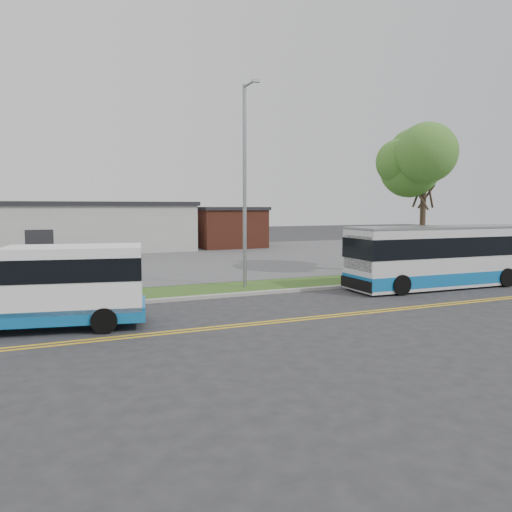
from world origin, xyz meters
name	(u,v)px	position (x,y,z in m)	size (l,w,h in m)	color
ground	(203,304)	(0.00, 0.00, 0.00)	(140.00, 140.00, 0.00)	#28282B
lane_line_north	(237,324)	(0.00, -3.85, 0.01)	(70.00, 0.12, 0.01)	gold
lane_line_south	(241,326)	(0.00, -4.15, 0.01)	(70.00, 0.12, 0.01)	gold
curb	(195,298)	(0.00, 1.10, 0.07)	(80.00, 0.30, 0.15)	#9E9B93
verge	(184,292)	(0.00, 2.90, 0.05)	(80.00, 3.30, 0.10)	#264E1A
parking_lot	(131,261)	(0.00, 17.00, 0.05)	(80.00, 25.00, 0.10)	#4C4C4F
commercial_building	(39,227)	(-6.00, 27.00, 2.18)	(25.40, 10.40, 4.35)	#9E9E99
brick_wing	(226,227)	(10.50, 26.00, 1.96)	(6.30, 7.30, 3.90)	brown
tree_east	(424,166)	(14.00, 3.00, 6.20)	(5.20, 5.20, 8.33)	#382B1E
streetlight_near	(245,179)	(3.00, 2.73, 5.23)	(0.35, 1.53, 9.50)	gray
shuttle_bus	(52,285)	(-5.68, -1.93, 1.43)	(7.26, 3.49, 2.68)	#0F60A2
transit_bus	(449,256)	(12.55, -0.56, 1.52)	(10.89, 2.86, 3.01)	silver
pedestrian	(105,277)	(-3.60, 1.90, 1.08)	(0.71, 0.47, 1.96)	black
parked_car_a	(29,257)	(-6.62, 14.30, 0.83)	(1.55, 4.45, 1.46)	#AEB0B5
grocery_bag_left	(98,298)	(-3.90, 1.65, 0.26)	(0.32, 0.32, 0.32)	white
grocery_bag_right	(112,295)	(-3.30, 2.15, 0.26)	(0.32, 0.32, 0.32)	white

